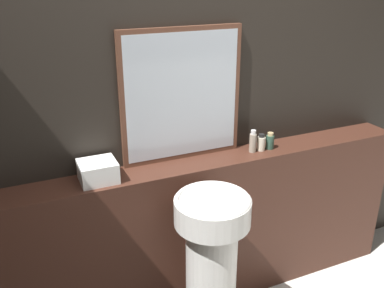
{
  "coord_description": "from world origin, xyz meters",
  "views": [
    {
      "loc": [
        -0.89,
        -0.9,
        1.98
      ],
      "look_at": [
        -0.05,
        0.98,
        1.14
      ],
      "focal_mm": 40.0,
      "sensor_mm": 36.0,
      "label": 1
    }
  ],
  "objects_px": {
    "conditioner_bottle": "(261,143)",
    "mirror": "(182,96)",
    "shampoo_bottle": "(253,142)",
    "towel_stack": "(98,171)",
    "pedestal_sink": "(211,266)",
    "lotion_bottle": "(270,141)"
  },
  "relations": [
    {
      "from": "towel_stack",
      "to": "lotion_bottle",
      "type": "relative_size",
      "value": 1.82
    },
    {
      "from": "conditioner_bottle",
      "to": "shampoo_bottle",
      "type": "bearing_deg",
      "value": 180.0
    },
    {
      "from": "towel_stack",
      "to": "pedestal_sink",
      "type": "bearing_deg",
      "value": -37.38
    },
    {
      "from": "lotion_bottle",
      "to": "shampoo_bottle",
      "type": "bearing_deg",
      "value": 180.0
    },
    {
      "from": "pedestal_sink",
      "to": "conditioner_bottle",
      "type": "relative_size",
      "value": 9.23
    },
    {
      "from": "mirror",
      "to": "pedestal_sink",
      "type": "bearing_deg",
      "value": -94.35
    },
    {
      "from": "towel_stack",
      "to": "lotion_bottle",
      "type": "distance_m",
      "value": 1.04
    },
    {
      "from": "mirror",
      "to": "towel_stack",
      "type": "bearing_deg",
      "value": -169.47
    },
    {
      "from": "shampoo_bottle",
      "to": "conditioner_bottle",
      "type": "height_order",
      "value": "shampoo_bottle"
    },
    {
      "from": "towel_stack",
      "to": "shampoo_bottle",
      "type": "xyz_separation_m",
      "value": [
        0.92,
        0.0,
        0.01
      ]
    },
    {
      "from": "towel_stack",
      "to": "conditioner_bottle",
      "type": "bearing_deg",
      "value": 0.0
    },
    {
      "from": "pedestal_sink",
      "to": "conditioner_bottle",
      "type": "xyz_separation_m",
      "value": [
        0.5,
        0.36,
        0.48
      ]
    },
    {
      "from": "mirror",
      "to": "lotion_bottle",
      "type": "height_order",
      "value": "mirror"
    },
    {
      "from": "towel_stack",
      "to": "shampoo_bottle",
      "type": "relative_size",
      "value": 1.37
    },
    {
      "from": "shampoo_bottle",
      "to": "lotion_bottle",
      "type": "relative_size",
      "value": 1.33
    },
    {
      "from": "mirror",
      "to": "shampoo_bottle",
      "type": "bearing_deg",
      "value": -13.01
    },
    {
      "from": "pedestal_sink",
      "to": "towel_stack",
      "type": "xyz_separation_m",
      "value": [
        -0.47,
        0.36,
        0.48
      ]
    },
    {
      "from": "shampoo_bottle",
      "to": "lotion_bottle",
      "type": "distance_m",
      "value": 0.12
    },
    {
      "from": "mirror",
      "to": "conditioner_bottle",
      "type": "bearing_deg",
      "value": -11.43
    },
    {
      "from": "towel_stack",
      "to": "mirror",
      "type": "bearing_deg",
      "value": 10.53
    },
    {
      "from": "conditioner_bottle",
      "to": "mirror",
      "type": "bearing_deg",
      "value": 168.57
    },
    {
      "from": "pedestal_sink",
      "to": "lotion_bottle",
      "type": "bearing_deg",
      "value": 32.66
    }
  ]
}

